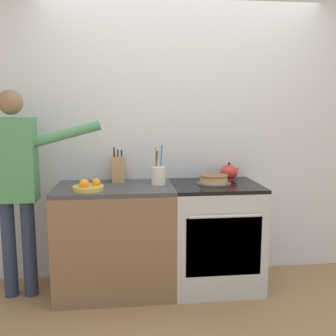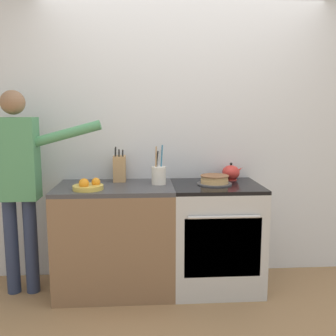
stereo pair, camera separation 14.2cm
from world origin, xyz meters
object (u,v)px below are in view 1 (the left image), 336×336
Objects in this scene: fruit_bowl at (89,187)px; utensil_crock at (158,175)px; stove_range at (215,235)px; tea_kettle at (229,172)px; knife_block at (118,169)px; layer_cake at (214,180)px; person_baker at (16,176)px.

utensil_crock is at bearing 18.49° from fruit_bowl.
tea_kettle reaches higher than stove_range.
utensil_crock is at bearing -166.44° from tea_kettle.
tea_kettle is 0.63× the size of knife_block.
layer_cake is at bearing 8.61° from fruit_bowl.
fruit_bowl reaches higher than stove_range.
tea_kettle is 0.80× the size of fruit_bowl.
person_baker is (-1.63, -0.02, 0.07)m from layer_cake.
tea_kettle is 0.68m from utensil_crock.
knife_block is at bearing 57.42° from fruit_bowl.
person_baker is at bearing -164.78° from knife_block.
utensil_crock is (0.34, -0.16, -0.03)m from knife_block.
layer_cake is 0.27m from tea_kettle.
tea_kettle is (0.17, 0.20, 0.52)m from stove_range.
stove_range is 2.71× the size of utensil_crock.
stove_range is at bearing -14.15° from knife_block.
utensil_crock is 1.39× the size of fruit_bowl.
utensil_crock is (-0.48, 0.03, 0.05)m from layer_cake.
person_baker is (-1.64, -0.01, 0.56)m from stove_range.
knife_block is 0.18× the size of person_baker.
tea_kettle is at bearing 15.87° from fruit_bowl.
stove_range is at bearing -130.22° from tea_kettle.
knife_block is at bearing 154.28° from utensil_crock.
tea_kettle is at bearing 13.56° from utensil_crock.
stove_range is 1.17m from fruit_bowl.
layer_cake is 0.48m from utensil_crock.
utensil_crock is 0.60m from fruit_bowl.
stove_range is 0.73m from utensil_crock.
stove_range is 0.49m from layer_cake.
fruit_bowl is at bearing -172.20° from stove_range.
layer_cake is at bearing -2.95° from person_baker.
utensil_crock reaches higher than layer_cake.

